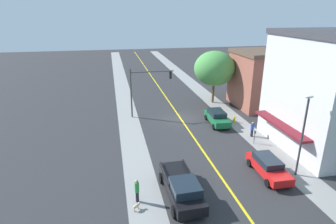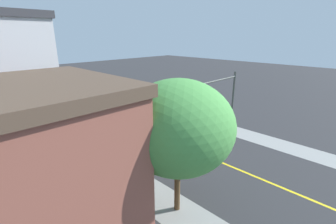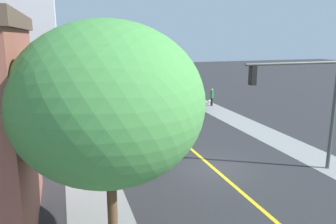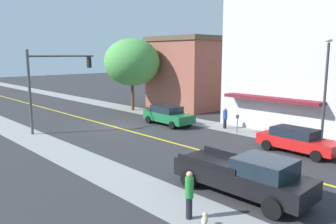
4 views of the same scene
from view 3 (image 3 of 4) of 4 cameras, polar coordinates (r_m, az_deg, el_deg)
name	(u,v)px [view 3 (image 3 of 4)]	position (r m, az deg, el deg)	size (l,w,h in m)	color
ground_plane	(213,168)	(18.48, 7.70, -9.43)	(140.00, 140.00, 0.00)	#2D2D30
sidewalk_left	(93,183)	(16.93, -12.79, -11.79)	(2.54, 126.00, 0.01)	gray
sidewalk_right	(310,155)	(21.88, 23.19, -6.79)	(2.54, 126.00, 0.01)	gray
road_centerline_stripe	(213,168)	(18.48, 7.70, -9.42)	(0.20, 126.00, 0.00)	yellow
street_tree_left_near	(108,104)	(10.00, -10.23, 1.42)	(5.76, 5.76, 7.48)	brown
street_tree_right_corner	(69,51)	(37.21, -16.64, 10.06)	(5.63, 5.63, 7.88)	brown
fire_hydrant	(95,158)	(19.01, -12.38, -7.73)	(0.44, 0.24, 0.78)	yellow
parking_meter	(93,123)	(24.37, -12.71, -1.88)	(0.12, 0.18, 1.37)	#4C4C51
traffic_light_mast	(308,94)	(18.03, 22.92, 2.88)	(5.45, 0.32, 6.19)	#474C47
street_lamp	(78,70)	(29.76, -15.14, 7.03)	(0.70, 0.36, 6.79)	#38383D
red_sedan_left_curb	(107,108)	(29.95, -10.39, 0.73)	(2.05, 4.73, 1.47)	red
black_sedan_right_curb	(159,88)	(40.72, -1.47, 4.18)	(2.22, 4.28, 1.56)	black
green_sedan_left_curb	(134,147)	(19.16, -5.80, -5.93)	(2.23, 4.75, 1.58)	#196638
silver_sedan_left_curb	(91,84)	(45.32, -13.00, 4.73)	(2.10, 4.56, 1.53)	#B7BABF
black_pickup_truck	(182,98)	(33.20, 2.44, 2.35)	(2.41, 5.98, 1.81)	black
pedestrian_blue_shirt	(87,130)	(22.81, -13.74, -3.00)	(0.35, 0.35, 1.67)	black
pedestrian_green_shirt	(212,97)	(34.20, 7.52, 2.65)	(0.31, 0.31, 1.78)	black
small_dog	(209,101)	(35.14, 7.11, 1.87)	(0.59, 0.52, 0.48)	#C6B28C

